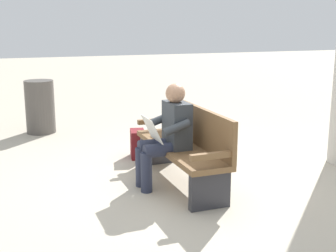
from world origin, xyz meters
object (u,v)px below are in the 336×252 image
(person_seated, at_px, (168,133))
(backpack, at_px, (138,144))
(bench_near, at_px, (185,145))
(trash_bin, at_px, (40,107))

(person_seated, relative_size, backpack, 3.07)
(bench_near, bearing_deg, trash_bin, 22.75)
(bench_near, height_order, trash_bin, bench_near)
(person_seated, distance_m, backpack, 1.28)
(person_seated, distance_m, trash_bin, 3.37)
(bench_near, xyz_separation_m, person_seated, (-0.04, 0.23, 0.17))
(person_seated, height_order, backpack, person_seated)
(backpack, bearing_deg, bench_near, -168.59)
(person_seated, relative_size, trash_bin, 1.33)
(backpack, xyz_separation_m, trash_bin, (1.96, 1.14, 0.25))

